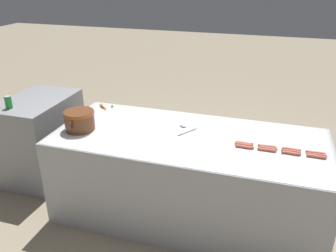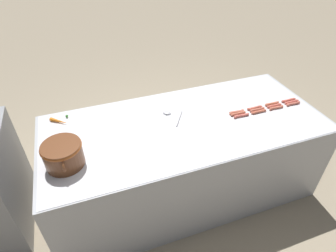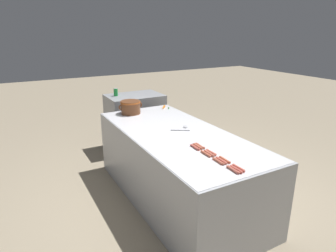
% 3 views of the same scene
% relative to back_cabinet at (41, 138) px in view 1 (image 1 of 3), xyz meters
% --- Properties ---
extents(ground_plane, '(20.00, 20.00, 0.00)m').
position_rel_back_cabinet_xyz_m(ground_plane, '(-0.21, -1.73, -0.46)').
color(ground_plane, gray).
extents(griddle_counter, '(1.05, 2.39, 0.83)m').
position_rel_back_cabinet_xyz_m(griddle_counter, '(-0.21, -1.73, -0.04)').
color(griddle_counter, '#ADAFB5').
rests_on(griddle_counter, ground_plane).
extents(back_cabinet, '(0.89, 0.61, 0.91)m').
position_rel_back_cabinet_xyz_m(back_cabinet, '(0.00, 0.00, 0.00)').
color(back_cabinet, '#939599').
rests_on(back_cabinet, ground_plane).
extents(hot_dog_0, '(0.03, 0.15, 0.02)m').
position_rel_back_cabinet_xyz_m(hot_dog_0, '(-0.28, -2.76, 0.39)').
color(hot_dog_0, '#C86450').
rests_on(hot_dog_0, griddle_counter).
extents(hot_dog_1, '(0.03, 0.15, 0.02)m').
position_rel_back_cabinet_xyz_m(hot_dog_1, '(-0.29, -2.58, 0.39)').
color(hot_dog_1, '#C8664D').
rests_on(hot_dog_1, griddle_counter).
extents(hot_dog_2, '(0.02, 0.15, 0.02)m').
position_rel_back_cabinet_xyz_m(hot_dog_2, '(-0.29, -2.39, 0.39)').
color(hot_dog_2, '#C76449').
rests_on(hot_dog_2, griddle_counter).
extents(hot_dog_3, '(0.03, 0.15, 0.02)m').
position_rel_back_cabinet_xyz_m(hot_dog_3, '(-0.29, -2.22, 0.39)').
color(hot_dog_3, '#CB5E50').
rests_on(hot_dog_3, griddle_counter).
extents(hot_dog_4, '(0.03, 0.15, 0.02)m').
position_rel_back_cabinet_xyz_m(hot_dog_4, '(-0.26, -2.77, 0.39)').
color(hot_dog_4, '#CB5B4D').
rests_on(hot_dog_4, griddle_counter).
extents(hot_dog_5, '(0.03, 0.15, 0.02)m').
position_rel_back_cabinet_xyz_m(hot_dog_5, '(-0.25, -2.58, 0.39)').
color(hot_dog_5, '#CC6250').
rests_on(hot_dog_5, griddle_counter).
extents(hot_dog_6, '(0.03, 0.15, 0.02)m').
position_rel_back_cabinet_xyz_m(hot_dog_6, '(-0.26, -2.40, 0.39)').
color(hot_dog_6, '#C26751').
rests_on(hot_dog_6, griddle_counter).
extents(hot_dog_7, '(0.03, 0.15, 0.02)m').
position_rel_back_cabinet_xyz_m(hot_dog_7, '(-0.25, -2.20, 0.39)').
color(hot_dog_7, '#C06449').
rests_on(hot_dog_7, griddle_counter).
extents(hot_dog_8, '(0.03, 0.15, 0.02)m').
position_rel_back_cabinet_xyz_m(hot_dog_8, '(-0.22, -2.76, 0.39)').
color(hot_dog_8, '#C85D4D').
rests_on(hot_dog_8, griddle_counter).
extents(hot_dog_9, '(0.03, 0.15, 0.02)m').
position_rel_back_cabinet_xyz_m(hot_dog_9, '(-0.22, -2.58, 0.39)').
color(hot_dog_9, '#C96848').
rests_on(hot_dog_9, griddle_counter).
extents(hot_dog_10, '(0.03, 0.15, 0.02)m').
position_rel_back_cabinet_xyz_m(hot_dog_10, '(-0.23, -2.39, 0.39)').
color(hot_dog_10, '#C7604D').
rests_on(hot_dog_10, griddle_counter).
extents(hot_dog_11, '(0.03, 0.15, 0.02)m').
position_rel_back_cabinet_xyz_m(hot_dog_11, '(-0.23, -2.20, 0.39)').
color(hot_dog_11, '#C56751').
rests_on(hot_dog_11, griddle_counter).
extents(bean_pot, '(0.34, 0.28, 0.18)m').
position_rel_back_cabinet_xyz_m(bean_pot, '(-0.37, -0.75, 0.48)').
color(bean_pot, brown).
rests_on(bean_pot, griddle_counter).
extents(serving_spoon, '(0.25, 0.18, 0.02)m').
position_rel_back_cabinet_xyz_m(serving_spoon, '(-0.07, -1.65, 0.38)').
color(serving_spoon, '#B7B7BC').
rests_on(serving_spoon, griddle_counter).
extents(carrot, '(0.13, 0.15, 0.03)m').
position_rel_back_cabinet_xyz_m(carrot, '(0.16, -0.73, 0.39)').
color(carrot, orange).
rests_on(carrot, griddle_counter).
extents(soda_can, '(0.07, 0.07, 0.13)m').
position_rel_back_cabinet_xyz_m(soda_can, '(-0.29, 0.08, 0.52)').
color(soda_can, '#1E8C38').
rests_on(soda_can, back_cabinet).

